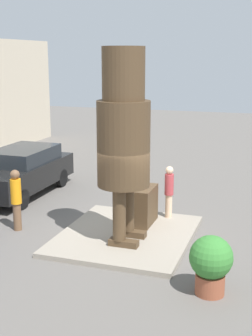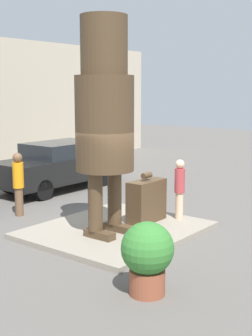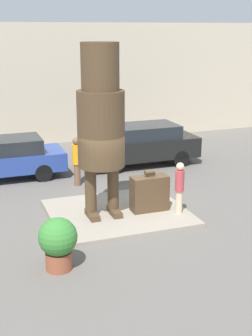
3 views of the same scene
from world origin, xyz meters
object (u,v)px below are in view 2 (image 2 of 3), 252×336
object	(u,v)px
tourist	(180,187)
worker_hivis	(18,182)
planter_pot	(147,254)
giant_suitcase	(146,201)
parked_car_black	(59,164)
statue_figure	(105,110)

from	to	relation	value
tourist	worker_hivis	size ratio (longest dim) A/B	0.89
planter_pot	worker_hivis	bearing A→B (deg)	71.53
tourist	planter_pot	xyz separation A→B (m)	(-3.99, -1.85, -0.27)
giant_suitcase	parked_car_black	bearing A→B (deg)	70.63
giant_suitcase	planter_pot	size ratio (longest dim) A/B	1.00
parked_car_black	planter_pot	world-z (taller)	parked_car_black
tourist	worker_hivis	bearing A→B (deg)	118.29
worker_hivis	statue_figure	bearing A→B (deg)	-91.30
giant_suitcase	tourist	size ratio (longest dim) A/B	0.81
parked_car_black	planter_pot	xyz separation A→B (m)	(-5.04, -7.42, -0.17)
giant_suitcase	parked_car_black	world-z (taller)	parked_car_black
giant_suitcase	worker_hivis	world-z (taller)	worker_hivis
statue_figure	parked_car_black	distance (m)	6.23
worker_hivis	parked_car_black	bearing A→B (deg)	28.60
tourist	planter_pot	bearing A→B (deg)	-155.10
giant_suitcase	planter_pot	xyz separation A→B (m)	(-3.26, -2.38, 0.04)
planter_pot	worker_hivis	world-z (taller)	worker_hivis
tourist	giant_suitcase	bearing A→B (deg)	143.91
planter_pot	tourist	bearing A→B (deg)	24.90
statue_figure	parked_car_black	world-z (taller)	statue_figure
tourist	parked_car_black	distance (m)	5.67
statue_figure	parked_car_black	size ratio (longest dim) A/B	1.07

